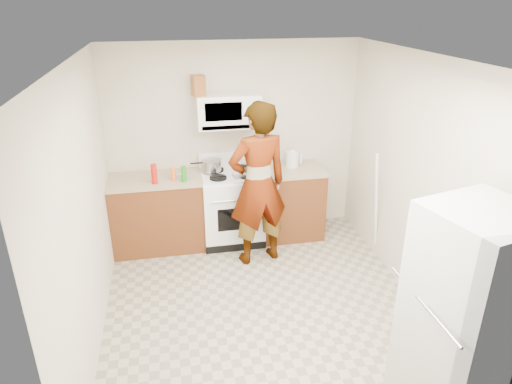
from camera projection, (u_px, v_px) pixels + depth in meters
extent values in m
plane|color=gray|center=(263.00, 306.00, 4.76)|extent=(3.60, 3.60, 0.00)
cube|color=beige|center=(235.00, 141.00, 5.88)|extent=(3.20, 0.02, 2.50)
cube|color=beige|center=(419.00, 184.00, 4.55)|extent=(0.02, 3.60, 2.50)
cube|color=brown|center=(158.00, 214.00, 5.74)|extent=(1.12, 0.62, 0.90)
cube|color=#9C8D69|center=(155.00, 180.00, 5.55)|extent=(1.14, 0.64, 0.03)
cube|color=brown|center=(290.00, 203.00, 6.05)|extent=(0.80, 0.62, 0.90)
cube|color=#9C8D69|center=(291.00, 170.00, 5.86)|extent=(0.82, 0.64, 0.03)
cube|color=white|center=(232.00, 208.00, 5.89)|extent=(0.76, 0.65, 0.90)
cube|color=white|center=(231.00, 175.00, 5.71)|extent=(0.76, 0.62, 0.03)
cube|color=white|center=(228.00, 159.00, 5.92)|extent=(0.76, 0.08, 0.20)
cube|color=white|center=(228.00, 110.00, 5.52)|extent=(0.76, 0.38, 0.40)
imported|color=tan|center=(258.00, 185.00, 5.23)|extent=(0.80, 0.61, 1.96)
cube|color=silver|center=(466.00, 316.00, 3.29)|extent=(0.85, 0.85, 1.70)
cylinder|color=silver|center=(292.00, 159.00, 5.89)|extent=(0.21, 0.21, 0.20)
cube|color=brown|center=(198.00, 86.00, 5.28)|extent=(0.17, 0.17, 0.24)
cylinder|color=#ACACB0|center=(212.00, 165.00, 5.71)|extent=(0.29, 0.29, 0.13)
cube|color=white|center=(243.00, 174.00, 5.62)|extent=(0.27, 0.20, 0.05)
cylinder|color=#B7180D|center=(154.00, 174.00, 5.34)|extent=(0.08, 0.08, 0.24)
cylinder|color=#FF601C|center=(173.00, 174.00, 5.45)|extent=(0.06, 0.06, 0.16)
cylinder|color=#198518|center=(184.00, 174.00, 5.41)|extent=(0.08, 0.08, 0.20)
cylinder|color=white|center=(185.00, 177.00, 5.57)|extent=(0.33, 0.33, 0.01)
cylinder|color=white|center=(376.00, 205.00, 5.41)|extent=(0.24, 0.21, 1.36)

